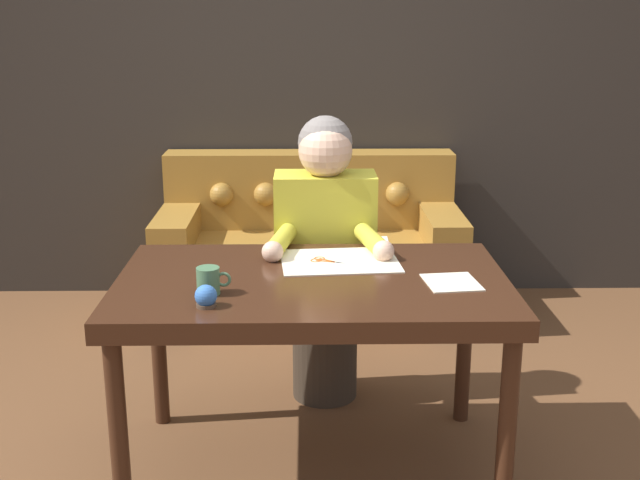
% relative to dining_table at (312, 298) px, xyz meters
% --- Properties ---
extents(ground_plane, '(16.00, 16.00, 0.00)m').
position_rel_dining_table_xyz_m(ground_plane, '(-0.09, -0.05, -0.67)').
color(ground_plane, brown).
extents(wall_back, '(8.00, 0.06, 2.60)m').
position_rel_dining_table_xyz_m(wall_back, '(-0.09, 1.99, 0.63)').
color(wall_back, '#2D2823').
rests_on(wall_back, ground_plane).
extents(dining_table, '(1.35, 0.83, 0.74)m').
position_rel_dining_table_xyz_m(dining_table, '(0.00, 0.00, 0.00)').
color(dining_table, '#381E11').
rests_on(dining_table, ground_plane).
extents(couch, '(1.62, 0.77, 0.86)m').
position_rel_dining_table_xyz_m(couch, '(-0.00, 1.60, -0.35)').
color(couch, olive).
rests_on(couch, ground_plane).
extents(person, '(0.49, 0.57, 1.23)m').
position_rel_dining_table_xyz_m(person, '(0.06, 0.58, -0.03)').
color(person, '#33281E').
rests_on(person, ground_plane).
extents(pattern_paper_main, '(0.45, 0.35, 0.00)m').
position_rel_dining_table_xyz_m(pattern_paper_main, '(0.10, 0.19, 0.08)').
color(pattern_paper_main, beige).
rests_on(pattern_paper_main, dining_table).
extents(pattern_paper_offcut, '(0.20, 0.21, 0.00)m').
position_rel_dining_table_xyz_m(pattern_paper_offcut, '(0.47, -0.06, 0.08)').
color(pattern_paper_offcut, beige).
rests_on(pattern_paper_offcut, dining_table).
extents(scissors, '(0.21, 0.15, 0.01)m').
position_rel_dining_table_xyz_m(scissors, '(0.06, 0.18, 0.08)').
color(scissors, silver).
rests_on(scissors, dining_table).
extents(mug, '(0.11, 0.08, 0.09)m').
position_rel_dining_table_xyz_m(mug, '(-0.34, -0.16, 0.12)').
color(mug, '#47704C').
rests_on(mug, dining_table).
extents(pin_cushion, '(0.07, 0.07, 0.07)m').
position_rel_dining_table_xyz_m(pin_cushion, '(-0.33, -0.28, 0.11)').
color(pin_cushion, '#4C3828').
rests_on(pin_cushion, dining_table).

